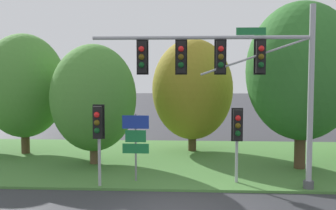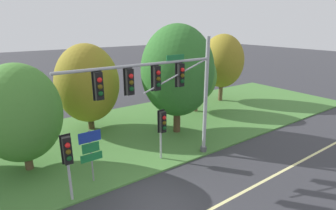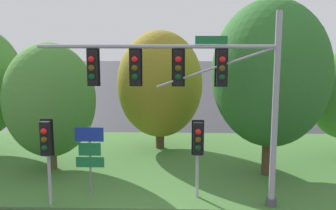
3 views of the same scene
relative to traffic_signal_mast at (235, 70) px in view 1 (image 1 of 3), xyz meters
The scene contains 9 objects.
grass_verge 7.36m from the traffic_signal_mast, 111.90° to the left, with size 48.00×11.50×0.10m, color #477A38.
traffic_signal_mast is the anchor object (origin of this frame).
pedestrian_signal_near_kerb 5.67m from the traffic_signal_mast, behind, with size 0.46×0.55×3.20m.
pedestrian_signal_further_along 2.44m from the traffic_signal_mast, 74.68° to the left, with size 0.46×0.55×3.02m.
route_sign_post 4.85m from the traffic_signal_mast, 168.79° to the left, with size 1.09×0.08×2.74m.
tree_left_of_mast 12.52m from the traffic_signal_mast, 149.55° to the left, with size 4.51×4.51×6.53m.
tree_behind_signpost 7.61m from the traffic_signal_mast, 148.38° to the left, with size 4.13×4.13×5.79m.
tree_mid_verge 7.86m from the traffic_signal_mast, 101.95° to the left, with size 4.53×4.53×6.33m.
tree_tall_centre 4.83m from the traffic_signal_mast, 46.03° to the left, with size 5.06×5.06×7.65m.
Camera 1 is at (0.52, -13.15, 4.51)m, focal length 45.00 mm.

